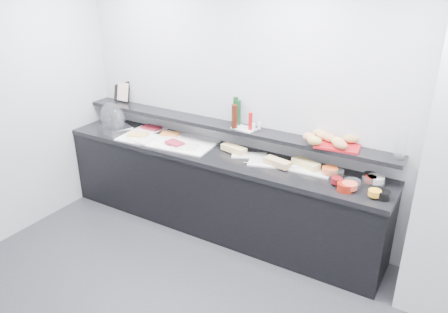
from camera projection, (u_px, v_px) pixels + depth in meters
The scene contains 55 objects.
back_wall at pixel (293, 114), 4.24m from camera, with size 5.00×0.02×2.70m, color #AFB1B6.
buffet_cabinet at pixel (216, 193), 4.70m from camera, with size 3.60×0.60×0.85m, color black.
counter_top at pixel (216, 154), 4.52m from camera, with size 3.62×0.62×0.05m, color black.
wall_shelf at pixel (224, 126), 4.56m from camera, with size 3.60×0.25×0.04m, color black.
cloche_base at pixel (116, 127), 5.16m from camera, with size 0.39×0.26×0.04m, color silver.
cloche_dome at pixel (113, 117), 5.17m from camera, with size 0.38×0.25×0.34m, color white.
linen_runner at pixel (168, 140), 4.81m from camera, with size 1.08×0.51×0.01m, color white.
platter_meat_a at pixel (151, 130), 5.05m from camera, with size 0.32×0.21×0.01m, color white.
food_meat_a at pixel (151, 128), 5.07m from camera, with size 0.22×0.14×0.02m, color maroon.
platter_salmon at pixel (167, 135), 4.89m from camera, with size 0.28×0.19×0.01m, color white.
food_salmon at pixel (170, 134), 4.89m from camera, with size 0.20×0.13×0.02m, color orange.
platter_cheese at pixel (141, 139), 4.79m from camera, with size 0.31×0.21×0.01m, color white.
food_cheese at pixel (138, 134), 4.87m from camera, with size 0.21×0.13×0.02m, color #EDBF5C.
platter_meat_b at pixel (185, 147), 4.59m from camera, with size 0.27×0.18×0.01m, color silver.
food_meat_b at pixel (175, 143), 4.64m from camera, with size 0.19×0.12×0.02m, color maroon.
sandwich_plate_left at pixel (249, 156), 4.41m from camera, with size 0.35×0.15×0.01m, color silver.
sandwich_food_left at pixel (234, 149), 4.47m from camera, with size 0.28×0.11×0.06m, color #D8BE71.
tongs_left at pixel (240, 153), 4.44m from camera, with size 0.01×0.01×0.16m, color silver.
sandwich_plate_mid at pixel (269, 164), 4.23m from camera, with size 0.40×0.17×0.01m, color silver.
sandwich_food_mid at pixel (277, 162), 4.17m from camera, with size 0.27×0.10×0.06m, color tan.
tongs_mid at pixel (251, 162), 4.23m from camera, with size 0.01×0.01×0.16m, color silver.
sandwich_plate_right at pixel (310, 171), 4.07m from camera, with size 0.39×0.17×0.01m, color silver.
sandwich_food_right at pixel (306, 164), 4.14m from camera, with size 0.28×0.11×0.06m, color #DCC273.
tongs_right at pixel (301, 168), 4.12m from camera, with size 0.01×0.01×0.16m, color #B1B4B9.
bowl_glass_fruit at pixel (334, 173), 3.97m from camera, with size 0.18×0.18×0.07m, color white.
fill_glass_fruit at pixel (330, 170), 4.01m from camera, with size 0.15×0.15×0.05m, color #E5581F.
bowl_black_jam at pixel (370, 178), 3.88m from camera, with size 0.14×0.14×0.07m, color black.
fill_black_jam at pixel (371, 179), 3.83m from camera, with size 0.10×0.10×0.05m, color #5A150C.
bowl_glass_cream at pixel (373, 182), 3.82m from camera, with size 0.19×0.19×0.07m, color white.
fill_glass_cream at pixel (376, 179), 3.84m from camera, with size 0.15×0.15×0.05m, color silver.
bowl_red_jam at pixel (345, 187), 3.73m from camera, with size 0.14×0.14×0.07m, color maroon.
fill_red_jam at pixel (337, 180), 3.81m from camera, with size 0.10×0.10×0.05m, color #610D12.
bowl_glass_salmon at pixel (352, 184), 3.78m from camera, with size 0.14×0.14×0.07m, color silver.
fill_glass_salmon at pixel (350, 186), 3.72m from camera, with size 0.13×0.13×0.05m, color #D94F35.
bowl_black_fruit at pixel (383, 195), 3.59m from camera, with size 0.12×0.12×0.07m, color black.
fill_black_fruit at pixel (375, 193), 3.60m from camera, with size 0.11×0.11×0.05m, color orange.
framed_print at pixel (122, 90), 5.31m from camera, with size 0.24×0.02×0.26m, color black.
print_art at pixel (123, 92), 5.24m from camera, with size 0.17×0.00×0.22m, color #D4AA99.
condiment_tray at pixel (244, 128), 4.42m from camera, with size 0.24×0.15×0.01m, color white.
bottle_green_a at pixel (238, 113), 4.46m from camera, with size 0.06×0.06×0.26m, color #0E351A.
bottle_brown at pixel (235, 116), 4.38m from camera, with size 0.06×0.06×0.24m, color #39150A.
bottle_green_b at pixel (236, 110), 4.50m from camera, with size 0.05×0.05×0.28m, color #10360E.
bottle_hot at pixel (250, 121), 4.33m from camera, with size 0.04×0.04×0.18m, color #B00C12.
shaker_salt at pixel (259, 126), 4.37m from camera, with size 0.03×0.03×0.07m, color white.
shaker_pepper at pixel (254, 127), 4.34m from camera, with size 0.03×0.03×0.07m, color white.
bread_tray at pixel (338, 146), 3.99m from camera, with size 0.39×0.27×0.02m, color maroon.
bread_roll_nw at pixel (323, 136), 4.07m from camera, with size 0.13×0.08×0.08m, color tan.
bread_roll_n at pixel (319, 133), 4.13m from camera, with size 0.13×0.08×0.08m, color tan.
bread_roll_ne at pixel (351, 139), 4.00m from camera, with size 0.15×0.09×0.08m, color #B18043.
bread_roll_sw at pixel (309, 137), 4.05m from camera, with size 0.13×0.08×0.08m, color #D78852.
bread_roll_s at pixel (314, 141), 3.96m from camera, with size 0.14×0.09×0.08m, color tan.
bread_roll_se at pixel (340, 145), 3.87m from camera, with size 0.14×0.09×0.08m, color #B17343.
bread_roll_midw at pixel (330, 138), 4.03m from camera, with size 0.14×0.09×0.08m, color #B87846.
bread_roll_mide at pixel (338, 141), 3.95m from camera, with size 0.13×0.08×0.08m, color gold.
carafe at pixel (401, 143), 3.67m from camera, with size 0.09×0.09×0.30m, color white.
Camera 1 is at (1.51, -1.82, 2.67)m, focal length 35.00 mm.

